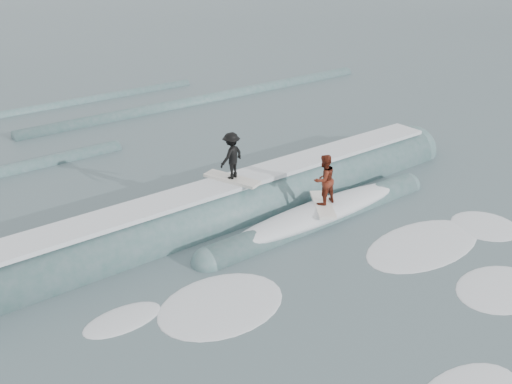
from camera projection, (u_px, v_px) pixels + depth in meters
ground at (359, 284)px, 15.65m from camera, size 160.00×160.00×0.00m
breaking_wave at (249, 211)px, 19.60m from camera, size 20.72×3.95×2.33m
surfer_black at (232, 158)px, 18.70m from camera, size 1.20×2.07×1.67m
surfer_red at (324, 182)px, 18.58m from camera, size 1.56×1.97×1.81m
whitewater at (379, 288)px, 15.49m from camera, size 13.89×8.59×0.10m
far_swells at (67, 131)px, 27.51m from camera, size 40.63×8.65×0.80m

